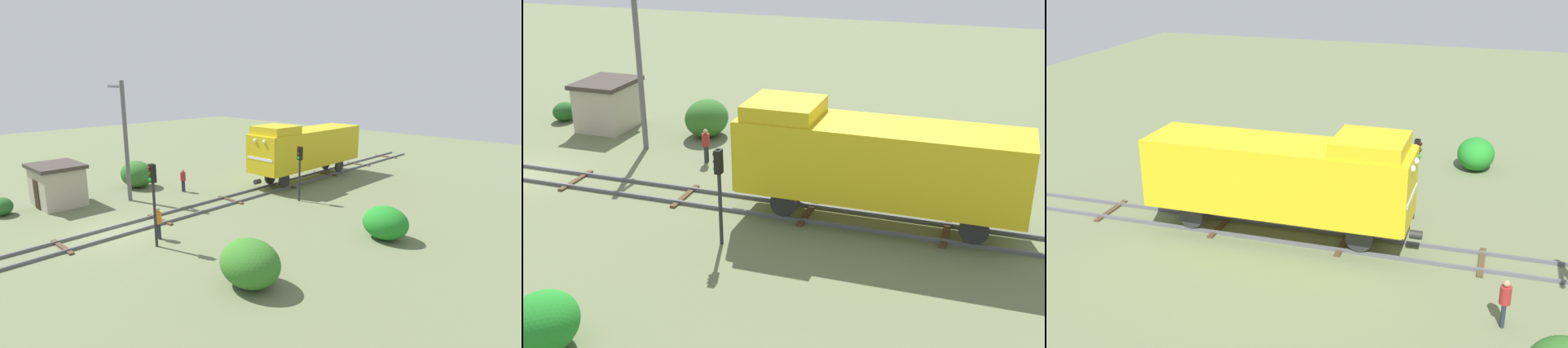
{
  "view_description": "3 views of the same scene",
  "coord_description": "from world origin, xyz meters",
  "views": [
    {
      "loc": [
        20.04,
        -9.41,
        8.12
      ],
      "look_at": [
        -0.07,
        11.41,
        1.35
      ],
      "focal_mm": 28.0,
      "sensor_mm": 36.0,
      "label": 1
    },
    {
      "loc": [
        23.28,
        20.69,
        11.7
      ],
      "look_at": [
        0.18,
        12.96,
        1.75
      ],
      "focal_mm": 45.0,
      "sensor_mm": 36.0,
      "label": 2
    },
    {
      "loc": [
        -23.71,
        8.09,
        12.34
      ],
      "look_at": [
        0.59,
        15.7,
        2.7
      ],
      "focal_mm": 45.0,
      "sensor_mm": 36.0,
      "label": 3
    }
  ],
  "objects": [
    {
      "name": "bush_near",
      "position": [
        10.87,
        9.36,
        0.87
      ],
      "size": [
        2.4,
        1.97,
        1.75
      ],
      "primitive_type": "ellipsoid",
      "color": "#218126",
      "rests_on": "ground"
    },
    {
      "name": "traffic_signal_mid",
      "position": [
        3.4,
        11.56,
        2.62
      ],
      "size": [
        0.32,
        0.34,
        3.75
      ],
      "color": "#262628",
      "rests_on": "ground"
    },
    {
      "name": "bush_back",
      "position": [
        -7.79,
        -3.39,
        0.55
      ],
      "size": [
        1.51,
        1.24,
        1.1
      ],
      "primitive_type": "ellipsoid",
      "color": "#255D26",
      "rests_on": "ground"
    },
    {
      "name": "catenary_mast",
      "position": [
        -5.06,
        3.6,
        4.27
      ],
      "size": [
        1.94,
        0.28,
        8.05
      ],
      "color": "#595960",
      "rests_on": "ground"
    },
    {
      "name": "bush_mid",
      "position": [
        -7.89,
        5.8,
        1.02
      ],
      "size": [
        2.8,
        2.29,
        2.03
      ],
      "primitive_type": "ellipsoid",
      "color": "#2F6726",
      "rests_on": "ground"
    },
    {
      "name": "relay_hut",
      "position": [
        -7.5,
        -0.15,
        1.39
      ],
      "size": [
        3.5,
        2.9,
        2.74
      ],
      "color": "#B2A893",
      "rests_on": "ground"
    },
    {
      "name": "railway_track",
      "position": [
        0.0,
        0.0,
        0.07
      ],
      "size": [
        2.4,
        66.8,
        0.16
      ],
      "color": "#595960",
      "rests_on": "ground"
    },
    {
      "name": "locomotive",
      "position": [
        0.0,
        16.58,
        2.77
      ],
      "size": [
        2.9,
        11.6,
        4.6
      ],
      "color": "gold",
      "rests_on": "railway_track"
    },
    {
      "name": "ground_plane",
      "position": [
        0.0,
        0.0,
        0.0
      ],
      "size": [
        100.2,
        100.2,
        0.0
      ],
      "primitive_type": "plane",
      "color": "#66704C"
    },
    {
      "name": "worker_by_signal",
      "position": [
        -4.2,
        7.45,
        1.0
      ],
      "size": [
        0.38,
        0.38,
        1.7
      ],
      "rotation": [
        0.0,
        0.0,
        5.97
      ],
      "color": "#262B38",
      "rests_on": "ground"
    }
  ]
}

